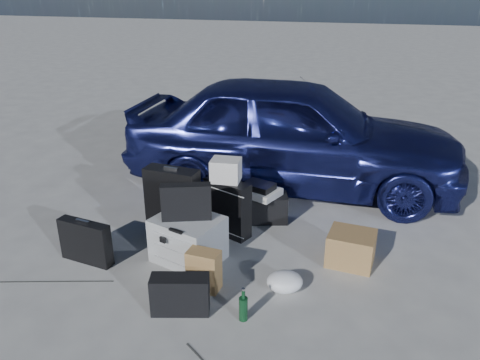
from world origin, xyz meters
name	(u,v)px	position (x,y,z in m)	size (l,w,h in m)	color
ground	(195,280)	(0.00, 0.00, 0.00)	(60.00, 60.00, 0.00)	#A8A7A3
car	(293,133)	(0.37, 2.30, 0.69)	(1.62, 4.02, 1.37)	navy
pelican_case	(188,239)	(-0.18, 0.30, 0.21)	(0.58, 0.47, 0.42)	#A1A4A6
laptop_bag	(186,202)	(-0.18, 0.30, 0.58)	(0.44, 0.11, 0.33)	black
briefcase	(86,242)	(-1.06, -0.01, 0.20)	(0.52, 0.11, 0.40)	black
suitcase_left	(173,202)	(-0.51, 0.70, 0.35)	(0.54, 0.19, 0.70)	black
suitcase_right	(228,208)	(0.01, 0.87, 0.29)	(0.48, 0.17, 0.58)	black
white_carton	(226,170)	(-0.01, 0.88, 0.69)	(0.28, 0.22, 0.22)	beige
duffel_bag	(259,208)	(0.24, 1.23, 0.15)	(0.60, 0.26, 0.30)	black
flat_box_white	(259,191)	(0.23, 1.24, 0.33)	(0.42, 0.32, 0.07)	beige
flat_box_black	(259,186)	(0.24, 1.23, 0.40)	(0.31, 0.22, 0.07)	black
kraft_bag	(204,270)	(0.12, -0.09, 0.18)	(0.26, 0.16, 0.35)	#9E6D45
cardboard_box	(351,248)	(1.25, 0.67, 0.15)	(0.41, 0.35, 0.30)	olive
plastic_bag	(285,282)	(0.77, 0.09, 0.08)	(0.30, 0.26, 0.17)	silver
messenger_bag	(180,294)	(0.06, -0.42, 0.16)	(0.45, 0.17, 0.31)	black
green_bottle	(243,305)	(0.55, -0.37, 0.13)	(0.07, 0.07, 0.27)	black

